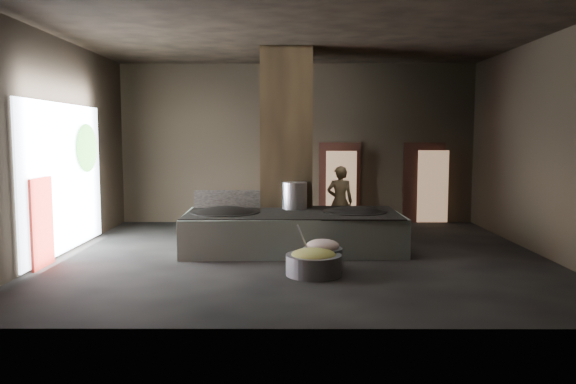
{
  "coord_description": "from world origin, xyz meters",
  "views": [
    {
      "loc": [
        -0.22,
        -11.5,
        2.47
      ],
      "look_at": [
        -0.26,
        0.72,
        1.25
      ],
      "focal_mm": 35.0,
      "sensor_mm": 36.0,
      "label": 1
    }
  ],
  "objects_px": {
    "wok_left": "(225,216)",
    "stock_pot": "(294,196)",
    "wok_right": "(354,215)",
    "hearth_platform": "(292,231)",
    "veg_basin": "(314,265)",
    "meat_basin": "(323,259)",
    "cook": "(340,202)"
  },
  "relations": [
    {
      "from": "wok_left",
      "to": "wok_right",
      "type": "xyz_separation_m",
      "value": [
        2.8,
        0.1,
        0.0
      ]
    },
    {
      "from": "cook",
      "to": "meat_basin",
      "type": "bearing_deg",
      "value": 82.14
    },
    {
      "from": "wok_right",
      "to": "cook",
      "type": "distance_m",
      "value": 1.53
    },
    {
      "from": "hearth_platform",
      "to": "meat_basin",
      "type": "xyz_separation_m",
      "value": [
        0.56,
        -1.83,
        -0.2
      ]
    },
    {
      "from": "veg_basin",
      "to": "stock_pot",
      "type": "bearing_deg",
      "value": 96.57
    },
    {
      "from": "wok_right",
      "to": "stock_pot",
      "type": "xyz_separation_m",
      "value": [
        -1.3,
        0.5,
        0.38
      ]
    },
    {
      "from": "stock_pot",
      "to": "meat_basin",
      "type": "bearing_deg",
      "value": -77.98
    },
    {
      "from": "stock_pot",
      "to": "veg_basin",
      "type": "distance_m",
      "value": 2.96
    },
    {
      "from": "hearth_platform",
      "to": "stock_pot",
      "type": "distance_m",
      "value": 0.91
    },
    {
      "from": "veg_basin",
      "to": "meat_basin",
      "type": "bearing_deg",
      "value": 65.47
    },
    {
      "from": "wok_left",
      "to": "cook",
      "type": "height_order",
      "value": "cook"
    },
    {
      "from": "wok_left",
      "to": "meat_basin",
      "type": "bearing_deg",
      "value": -41.57
    },
    {
      "from": "meat_basin",
      "to": "hearth_platform",
      "type": "bearing_deg",
      "value": 106.92
    },
    {
      "from": "meat_basin",
      "to": "veg_basin",
      "type": "bearing_deg",
      "value": -114.53
    },
    {
      "from": "wok_left",
      "to": "cook",
      "type": "xyz_separation_m",
      "value": [
        2.62,
        1.61,
        0.13
      ]
    },
    {
      "from": "meat_basin",
      "to": "stock_pot",
      "type": "bearing_deg",
      "value": 102.02
    },
    {
      "from": "wok_right",
      "to": "veg_basin",
      "type": "distance_m",
      "value": 2.55
    },
    {
      "from": "wok_left",
      "to": "stock_pot",
      "type": "xyz_separation_m",
      "value": [
        1.5,
        0.6,
        0.38
      ]
    },
    {
      "from": "wok_right",
      "to": "stock_pot",
      "type": "relative_size",
      "value": 2.25
    },
    {
      "from": "wok_left",
      "to": "meat_basin",
      "type": "relative_size",
      "value": 1.99
    },
    {
      "from": "wok_right",
      "to": "meat_basin",
      "type": "distance_m",
      "value": 2.11
    },
    {
      "from": "hearth_platform",
      "to": "wok_right",
      "type": "relative_size",
      "value": 3.41
    },
    {
      "from": "wok_left",
      "to": "stock_pot",
      "type": "bearing_deg",
      "value": 21.8
    },
    {
      "from": "wok_left",
      "to": "hearth_platform",
      "type": "bearing_deg",
      "value": 1.97
    },
    {
      "from": "wok_right",
      "to": "meat_basin",
      "type": "relative_size",
      "value": 1.85
    },
    {
      "from": "wok_right",
      "to": "veg_basin",
      "type": "xyz_separation_m",
      "value": [
        -0.98,
        -2.29,
        -0.57
      ]
    },
    {
      "from": "cook",
      "to": "meat_basin",
      "type": "xyz_separation_m",
      "value": [
        -0.61,
        -3.39,
        -0.67
      ]
    },
    {
      "from": "cook",
      "to": "hearth_platform",
      "type": "bearing_deg",
      "value": 55.58
    },
    {
      "from": "stock_pot",
      "to": "cook",
      "type": "bearing_deg",
      "value": 42.13
    },
    {
      "from": "wok_right",
      "to": "hearth_platform",
      "type": "bearing_deg",
      "value": -177.88
    },
    {
      "from": "meat_basin",
      "to": "wok_left",
      "type": "bearing_deg",
      "value": 138.43
    },
    {
      "from": "meat_basin",
      "to": "cook",
      "type": "bearing_deg",
      "value": 79.74
    }
  ]
}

